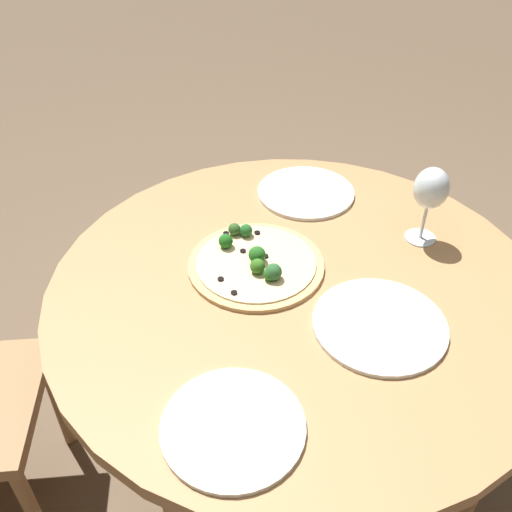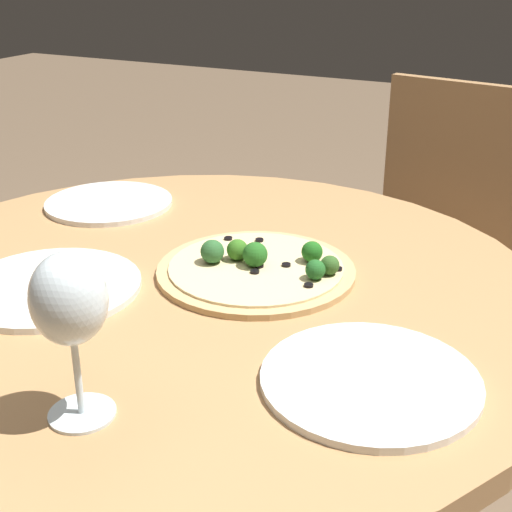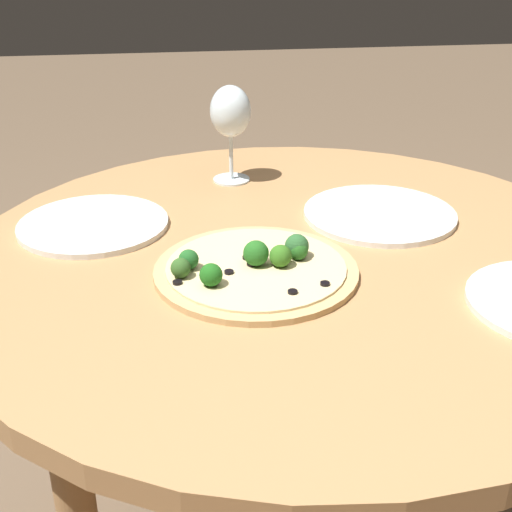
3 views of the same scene
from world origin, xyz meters
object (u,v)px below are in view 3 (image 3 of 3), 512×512
object	(u,v)px
wine_glass	(230,114)
plate_near	(380,214)
pizza	(255,267)
plate_side	(93,224)

from	to	relation	value
wine_glass	plate_near	size ratio (longest dim) A/B	0.71
wine_glass	plate_near	distance (m)	0.36
pizza	plate_side	xyz separation A→B (m)	(-0.26, 0.21, -0.01)
wine_glass	plate_near	world-z (taller)	wine_glass
pizza	wine_glass	bearing A→B (deg)	89.09
plate_side	pizza	bearing A→B (deg)	-39.66
plate_near	plate_side	distance (m)	0.51
pizza	plate_near	bearing A→B (deg)	37.16
plate_near	plate_side	bearing A→B (deg)	177.55
wine_glass	plate_near	xyz separation A→B (m)	(0.24, -0.22, -0.13)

